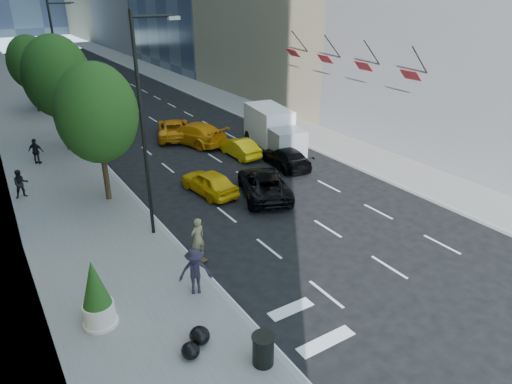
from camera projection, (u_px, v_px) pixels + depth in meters
ground at (312, 234)px, 22.06m from camera, size 160.00×160.00×0.00m
sidewalk_left at (22, 119)px, 40.73m from camera, size 6.00×120.00×0.15m
sidewalk_right at (211, 95)px, 49.99m from camera, size 4.00×120.00×0.15m
lamp_near at (145, 117)px, 19.66m from camera, size 2.13×0.22×10.00m
lamp_far at (60, 63)px, 33.51m from camera, size 2.13×0.22×10.00m
tree_near at (97, 114)px, 23.43m from camera, size 4.20×4.20×7.46m
tree_mid at (57, 77)px, 30.98m from camera, size 4.50×4.50×7.99m
tree_far at (30, 62)px, 41.27m from camera, size 3.90×3.90×6.92m
traffic_signal at (27, 56)px, 47.97m from camera, size 2.48×0.53×5.20m
facade_flags at (345, 59)px, 32.39m from camera, size 1.85×13.30×2.05m
skateboarder at (198, 241)px, 19.64m from camera, size 0.77×0.59×1.88m
black_sedan_lincoln at (264, 183)px, 25.85m from camera, size 4.22×5.82×1.47m
black_sedan_mercedes at (286, 157)px, 29.99m from camera, size 2.40×4.73×1.32m
taxi_a at (209, 182)px, 26.12m from camera, size 2.14×4.27×1.39m
taxi_b at (239, 147)px, 31.91m from camera, size 1.45×3.90×1.28m
taxi_c at (173, 128)px, 35.86m from camera, size 4.09×5.71×1.44m
taxi_d at (194, 133)px, 34.41m from camera, size 3.92×6.04×1.63m
city_bus at (80, 94)px, 42.77m from camera, size 6.85×12.08×3.31m
box_truck at (273, 130)px, 32.76m from camera, size 3.25×6.52×2.98m
pedestrian_a at (21, 184)px, 25.22m from camera, size 0.83×0.67×1.63m
pedestrian_b at (36, 151)px, 30.04m from camera, size 1.05×0.95×1.72m
pedestrian_c at (195, 271)px, 17.23m from camera, size 1.42×1.13×1.92m
trash_can at (263, 350)px, 14.12m from camera, size 0.68×0.68×1.02m
planter_shrub at (96, 295)px, 15.48m from camera, size 1.08×1.08×2.59m
garbage_bags at (196, 341)px, 14.80m from camera, size 1.17×1.13×0.58m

